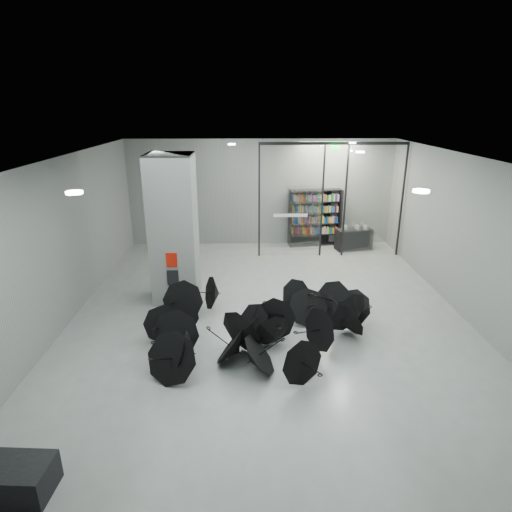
{
  "coord_description": "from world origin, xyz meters",
  "views": [
    {
      "loc": [
        -0.54,
        -9.12,
        5.15
      ],
      "look_at": [
        -0.3,
        1.5,
        1.4
      ],
      "focal_mm": 30.04,
      "sensor_mm": 36.0,
      "label": 1
    }
  ],
  "objects_px": {
    "column": "(174,229)",
    "shop_counter": "(354,239)",
    "umbrella_cluster": "(260,328)",
    "bookshelf": "(315,218)"
  },
  "relations": [
    {
      "from": "column",
      "to": "shop_counter",
      "type": "xyz_separation_m",
      "value": [
        5.97,
        4.16,
        -1.6
      ]
    },
    {
      "from": "column",
      "to": "umbrella_cluster",
      "type": "bearing_deg",
      "value": -46.83
    },
    {
      "from": "umbrella_cluster",
      "to": "column",
      "type": "bearing_deg",
      "value": 133.17
    },
    {
      "from": "shop_counter",
      "to": "umbrella_cluster",
      "type": "bearing_deg",
      "value": -132.08
    },
    {
      "from": "shop_counter",
      "to": "umbrella_cluster",
      "type": "relative_size",
      "value": 0.23
    },
    {
      "from": "column",
      "to": "shop_counter",
      "type": "height_order",
      "value": "column"
    },
    {
      "from": "shop_counter",
      "to": "umbrella_cluster",
      "type": "height_order",
      "value": "umbrella_cluster"
    },
    {
      "from": "column",
      "to": "umbrella_cluster",
      "type": "distance_m",
      "value": 3.7
    },
    {
      "from": "bookshelf",
      "to": "shop_counter",
      "type": "xyz_separation_m",
      "value": [
        1.41,
        -0.59,
        -0.69
      ]
    },
    {
      "from": "column",
      "to": "bookshelf",
      "type": "bearing_deg",
      "value": 46.12
    }
  ]
}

